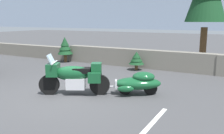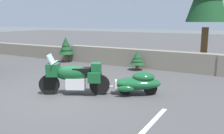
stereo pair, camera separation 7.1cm
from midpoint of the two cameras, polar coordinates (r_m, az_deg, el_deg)
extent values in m
plane|color=#424244|center=(8.07, -11.11, -6.47)|extent=(80.00, 80.00, 0.00)
cube|color=slate|center=(17.36, -20.08, 3.72)|extent=(8.00, 0.47, 0.79)
cube|color=slate|center=(12.60, 5.01, 2.16)|extent=(8.00, 0.49, 0.93)
cylinder|color=black|center=(8.15, -14.87, -4.05)|extent=(0.65, 0.44, 0.66)
cylinder|color=black|center=(7.88, -3.18, -4.20)|extent=(0.65, 0.44, 0.66)
cube|color=silver|center=(7.95, -8.77, -3.80)|extent=(0.74, 0.67, 0.36)
ellipsoid|color=#144C28|center=(7.89, -9.56, -1.47)|extent=(1.27, 0.95, 0.48)
cube|color=#144C28|center=(8.00, -14.00, -0.60)|extent=(0.56, 0.63, 0.40)
cube|color=#9EB7C6|center=(7.95, -14.46, 1.73)|extent=(0.37, 0.48, 0.34)
cube|color=black|center=(7.82, -7.42, -0.77)|extent=(0.66, 0.58, 0.16)
cube|color=#144C28|center=(7.75, -3.96, -0.06)|extent=(0.47, 0.50, 0.28)
cube|color=#144C28|center=(7.52, -4.48, -2.59)|extent=(0.43, 0.33, 0.32)
cube|color=#144C28|center=(8.11, -4.13, -1.59)|extent=(0.43, 0.33, 0.32)
cylinder|color=silver|center=(7.94, -13.73, 1.02)|extent=(0.37, 0.64, 0.04)
cylinder|color=silver|center=(8.08, -14.61, -2.34)|extent=(0.26, 0.18, 0.54)
cylinder|color=black|center=(7.90, 2.87, -4.98)|extent=(0.44, 0.30, 0.44)
cylinder|color=black|center=(7.98, 8.82, -4.94)|extent=(0.44, 0.30, 0.44)
ellipsoid|color=#144C28|center=(7.89, 5.88, -3.85)|extent=(1.64, 1.31, 0.40)
ellipsoid|color=#144C28|center=(7.85, 7.22, -2.29)|extent=(0.90, 0.83, 0.32)
cube|color=silver|center=(7.85, 0.70, -4.00)|extent=(0.20, 0.31, 0.24)
ellipsoid|color=#144C28|center=(7.58, 2.97, -5.21)|extent=(0.52, 0.37, 0.20)
ellipsoid|color=#144C28|center=(8.19, 2.78, -3.96)|extent=(0.52, 0.37, 0.20)
cylinder|color=silver|center=(7.89, -2.14, -4.63)|extent=(0.64, 0.37, 0.05)
cylinder|color=brown|center=(13.40, 20.57, 4.42)|extent=(0.34, 0.34, 2.04)
cylinder|color=brown|center=(11.82, 5.60, -0.08)|extent=(0.15, 0.15, 0.26)
cone|color=#143D1E|center=(11.76, 5.63, 1.70)|extent=(0.75, 0.75, 0.41)
cone|color=#143D1E|center=(11.74, 5.65, 2.30)|extent=(0.58, 0.58, 0.36)
cone|color=#143D1E|center=(11.72, 5.66, 2.91)|extent=(0.41, 0.41, 0.31)
cylinder|color=brown|center=(14.27, -11.11, 1.99)|extent=(0.16, 0.16, 0.42)
cone|color=#143D1E|center=(14.19, -11.20, 4.37)|extent=(0.86, 0.86, 0.66)
cone|color=#143D1E|center=(14.17, -11.23, 5.17)|extent=(0.67, 0.67, 0.58)
cone|color=#143D1E|center=(14.15, -11.26, 5.97)|extent=(0.47, 0.47, 0.50)
camera|label=1|loc=(0.04, -90.25, -0.05)|focal=38.64mm
camera|label=2|loc=(0.04, 89.75, 0.05)|focal=38.64mm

